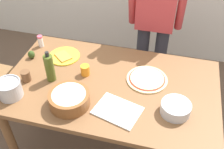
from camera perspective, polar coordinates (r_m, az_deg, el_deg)
The scene contains 14 objects.
ground at distance 2.60m, azimuth -0.29°, elevation -14.35°, with size 8.00×8.00×0.00m, color brown.
dining_table at distance 2.08m, azimuth -0.35°, elevation -3.81°, with size 1.60×0.96×0.76m.
person_cook at distance 2.49m, azimuth 9.19°, elevation 11.81°, with size 0.49×0.25×1.62m.
pizza_raw_on_board at distance 2.06m, azimuth 7.45°, elevation -0.95°, with size 0.31×0.31×0.02m.
plate_with_slice at distance 2.30m, azimuth -10.12°, elevation 3.88°, with size 0.26×0.26×0.02m.
popcorn_bowl at distance 1.85m, azimuth -9.10°, elevation -4.94°, with size 0.28×0.28×0.11m.
mixing_bowl_steel at distance 1.84m, azimuth 13.36°, elevation -7.01°, with size 0.20×0.20×0.08m.
olive_oil_bottle at distance 2.03m, azimuth -13.12°, elevation 1.40°, with size 0.07×0.07×0.26m.
steel_pot at distance 2.02m, azimuth -20.96°, elevation -2.85°, with size 0.17×0.17×0.13m.
cup_orange at distance 2.08m, azimuth -5.73°, elevation 0.93°, with size 0.07×0.07×0.09m, color orange.
cup_small_brown at distance 2.12m, azimuth -17.85°, elevation -0.29°, with size 0.07×0.07×0.09m, color brown.
salt_shaker at distance 2.45m, azimuth -14.95°, elevation 6.86°, with size 0.04×0.04×0.11m.
cutting_board_white at distance 1.82m, azimuth 1.16°, elevation -7.68°, with size 0.30×0.22×0.01m, color white.
avocado at distance 2.34m, azimuth -16.77°, elevation 4.09°, with size 0.06×0.06×0.07m, color #2D4219.
Camera 1 is at (0.38, -1.43, 2.13)m, focal length 43.02 mm.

